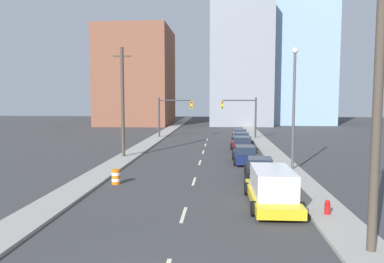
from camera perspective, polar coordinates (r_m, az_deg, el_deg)
name	(u,v)px	position (r m, az deg, el deg)	size (l,w,h in m)	color
sidewalk_left	(164,133)	(57.29, -4.30, -0.28)	(2.07, 94.57, 0.16)	gray
sidewalk_right	(254,134)	(56.88, 9.49, -0.38)	(2.07, 94.57, 0.16)	gray
lane_stripe_at_8m	(184,215)	(18.12, -1.30, -12.55)	(0.16, 2.40, 0.01)	beige
lane_stripe_at_15m	(194,181)	(24.95, 0.31, -7.59)	(0.16, 2.40, 0.01)	beige
lane_stripe_at_22m	(200,162)	(32.01, 1.21, -4.74)	(0.16, 2.40, 0.01)	beige
lane_stripe_at_29m	(203,152)	(38.12, 1.71, -3.14)	(0.16, 2.40, 0.01)	beige
lane_stripe_at_34m	(205,145)	(43.81, 2.05, -2.05)	(0.16, 2.40, 0.01)	beige
lane_stripe_at_40m	(207,140)	(49.20, 2.30, -1.26)	(0.16, 2.40, 0.01)	beige
building_brick_left	(137,77)	(78.42, -8.43, 8.22)	(14.00, 16.00, 19.48)	brown
building_office_center	(239,67)	(80.77, 7.24, 9.79)	(12.00, 20.00, 24.12)	gray
building_glass_right	(296,44)	(86.78, 15.52, 12.77)	(13.00, 20.00, 34.52)	#8CADC6
traffic_signal_left	(170,111)	(51.09, -3.44, 3.08)	(4.74, 0.35, 5.56)	#38383D
traffic_signal_right	(245,112)	(50.73, 8.05, 3.03)	(4.74, 0.35, 5.56)	#38383D
utility_pole_right_near	(378,101)	(14.20, 26.44, 4.14)	(1.60, 0.32, 10.54)	#473D33
utility_pole_left_mid	(123,102)	(34.64, -10.53, 4.47)	(1.60, 0.32, 10.04)	#473D33
traffic_barrel	(116,177)	(24.60, -11.50, -6.76)	(0.56, 0.56, 0.95)	orange
street_lamp	(294,101)	(28.76, 15.26, 4.48)	(0.44, 0.44, 9.16)	#4C4C51
fire_hydrant	(327,209)	(18.67, 19.93, -11.01)	(0.26, 0.26, 0.84)	red
box_truck_yellow	(272,188)	(19.70, 12.10, -8.41)	(2.53, 6.20, 1.94)	gold
sedan_black	(260,169)	(26.14, 10.29, -5.64)	(2.28, 4.39, 1.42)	black
sedan_navy	(245,155)	(32.17, 8.09, -3.57)	(2.11, 4.66, 1.43)	#141E47
sedan_maroon	(242,145)	(38.66, 7.60, -2.02)	(2.27, 4.77, 1.54)	maroon
sedan_blue	(241,139)	(44.79, 7.52, -1.11)	(2.22, 4.46, 1.40)	navy
sedan_white	(240,135)	(49.97, 7.36, -0.48)	(2.05, 4.40, 1.36)	silver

